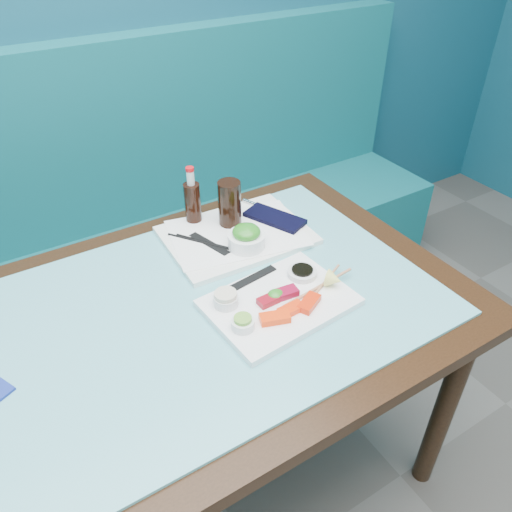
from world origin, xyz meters
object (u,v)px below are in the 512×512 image
dining_table (192,337)px  cola_bottle_body (193,205)px  sashimi_plate (279,303)px  booth_bench (108,260)px  cola_glass (230,204)px  serving_tray (237,235)px  seaweed_bowl (246,241)px

dining_table → cola_bottle_body: 0.42m
sashimi_plate → booth_bench: bearing=97.5°
sashimi_plate → cola_glass: size_ratio=2.48×
serving_tray → seaweed_bowl: seaweed_bowl is taller
seaweed_bowl → cola_bottle_body: bearing=107.7°
serving_tray → cola_bottle_body: cola_bottle_body is taller
sashimi_plate → serving_tray: (0.06, 0.31, -0.00)m
booth_bench → serving_tray: 0.78m
booth_bench → dining_table: booth_bench is taller
seaweed_bowl → sashimi_plate: bearing=-101.4°
cola_glass → cola_bottle_body: bearing=138.9°
sashimi_plate → seaweed_bowl: (0.05, 0.24, 0.03)m
cola_glass → booth_bench: bearing=115.2°
cola_bottle_body → cola_glass: bearing=-41.1°
dining_table → serving_tray: serving_tray is taller
dining_table → sashimi_plate: bearing=-26.4°
sashimi_plate → cola_bottle_body: (-0.02, 0.44, 0.06)m
cola_glass → serving_tray: bearing=-100.3°
serving_tray → seaweed_bowl: size_ratio=3.87×
seaweed_bowl → serving_tray: bearing=82.4°
dining_table → cola_bottle_body: (0.18, 0.35, 0.16)m
serving_tray → dining_table: bearing=-137.7°
booth_bench → cola_glass: bearing=-64.8°
cola_glass → cola_bottle_body: cola_glass is taller
cola_glass → cola_bottle_body: (-0.09, 0.07, -0.02)m
seaweed_bowl → dining_table: bearing=-150.3°
sashimi_plate → cola_glass: cola_glass is taller
booth_bench → serving_tray: booth_bench is taller
booth_bench → serving_tray: bearing=-67.5°
booth_bench → seaweed_bowl: bearing=-70.5°
dining_table → cola_glass: cola_glass is taller
serving_tray → cola_glass: 0.10m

